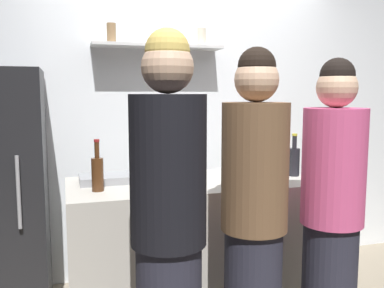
{
  "coord_description": "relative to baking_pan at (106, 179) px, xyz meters",
  "views": [
    {
      "loc": [
        -1.0,
        -2.15,
        1.51
      ],
      "look_at": [
        -0.19,
        0.48,
        1.18
      ],
      "focal_mm": 39.04,
      "sensor_mm": 36.0,
      "label": 1
    }
  ],
  "objects": [
    {
      "name": "baking_pan",
      "position": [
        0.0,
        0.0,
        0.0
      ],
      "size": [
        0.34,
        0.24,
        0.05
      ],
      "primitive_type": "cube",
      "color": "gray",
      "rests_on": "counter"
    },
    {
      "name": "counter",
      "position": [
        0.56,
        -0.12,
        -0.49
      ],
      "size": [
        1.63,
        0.75,
        0.93
      ],
      "primitive_type": "cube",
      "color": "#B7B2A8",
      "rests_on": "ground"
    },
    {
      "name": "wine_bottle_pale_glass",
      "position": [
        0.57,
        0.1,
        0.08
      ],
      "size": [
        0.08,
        0.08,
        0.29
      ],
      "color": "#B2BFB2",
      "rests_on": "counter"
    },
    {
      "name": "utensil_holder",
      "position": [
        1.2,
        0.0,
        0.03
      ],
      "size": [
        0.1,
        0.1,
        0.22
      ],
      "color": "#B2B2B7",
      "rests_on": "counter"
    },
    {
      "name": "person_brown_jacket",
      "position": [
        0.66,
        -0.85,
        -0.09
      ],
      "size": [
        0.34,
        0.34,
        1.74
      ],
      "rotation": [
        0.0,
        0.0,
        2.44
      ],
      "color": "#262633",
      "rests_on": "ground"
    },
    {
      "name": "person_blonde",
      "position": [
        0.18,
        -0.98,
        -0.06
      ],
      "size": [
        0.34,
        0.34,
        1.79
      ],
      "rotation": [
        0.0,
        0.0,
        5.3
      ],
      "color": "#262633",
      "rests_on": "ground"
    },
    {
      "name": "water_bottle_plastic",
      "position": [
        0.38,
        0.04,
        0.08
      ],
      "size": [
        0.1,
        0.1,
        0.25
      ],
      "color": "silver",
      "rests_on": "counter"
    },
    {
      "name": "back_wall_assembly",
      "position": [
        0.75,
        0.66,
        0.35
      ],
      "size": [
        4.8,
        0.32,
        2.6
      ],
      "color": "white",
      "rests_on": "ground"
    },
    {
      "name": "wine_bottle_amber_glass",
      "position": [
        -0.07,
        -0.23,
        0.09
      ],
      "size": [
        0.07,
        0.07,
        0.31
      ],
      "color": "#472814",
      "rests_on": "counter"
    },
    {
      "name": "wine_bottle_dark_glass",
      "position": [
        1.3,
        -0.16,
        0.09
      ],
      "size": [
        0.08,
        0.08,
        0.3
      ],
      "color": "black",
      "rests_on": "counter"
    },
    {
      "name": "person_pink_top",
      "position": [
        1.14,
        -0.83,
        -0.11
      ],
      "size": [
        0.34,
        0.34,
        1.7
      ],
      "rotation": [
        0.0,
        0.0,
        4.38
      ],
      "color": "#262633",
      "rests_on": "ground"
    },
    {
      "name": "wine_bottle_green_glass",
      "position": [
        1.05,
        -0.37,
        0.1
      ],
      "size": [
        0.07,
        0.07,
        0.34
      ],
      "color": "#19471E",
      "rests_on": "counter"
    }
  ]
}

